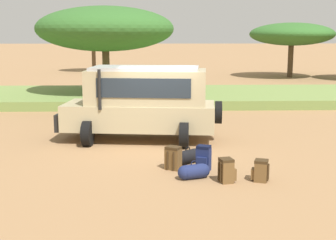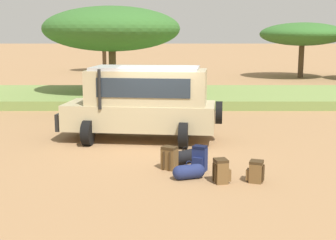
# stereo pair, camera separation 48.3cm
# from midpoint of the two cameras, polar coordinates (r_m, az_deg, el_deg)

# --- Properties ---
(ground_plane) EXTENTS (320.00, 320.00, 0.00)m
(ground_plane) POSITION_cam_midpoint_polar(r_m,az_deg,el_deg) (14.84, -2.05, -3.13)
(ground_plane) COLOR #9E754C
(grass_bank) EXTENTS (120.00, 7.00, 0.44)m
(grass_bank) POSITION_cam_midpoint_polar(r_m,az_deg,el_deg) (24.87, -2.00, 2.90)
(grass_bank) COLOR olive
(grass_bank) RESTS_ON ground_plane
(safari_vehicle) EXTENTS (5.45, 3.10, 2.44)m
(safari_vehicle) POSITION_cam_midpoint_polar(r_m,az_deg,el_deg) (15.39, -3.99, 2.25)
(safari_vehicle) COLOR tan
(safari_vehicle) RESTS_ON ground_plane
(backpack_beside_front_wheel) EXTENTS (0.42, 0.43, 0.66)m
(backpack_beside_front_wheel) POSITION_cam_midpoint_polar(r_m,az_deg,el_deg) (12.10, 3.20, -4.72)
(backpack_beside_front_wheel) COLOR navy
(backpack_beside_front_wheel) RESTS_ON ground_plane
(backpack_cluster_center) EXTENTS (0.44, 0.40, 0.58)m
(backpack_cluster_center) POSITION_cam_midpoint_polar(r_m,az_deg,el_deg) (11.23, 5.92, -6.17)
(backpack_cluster_center) COLOR brown
(backpack_cluster_center) RESTS_ON ground_plane
(backpack_near_rear_wheel) EXTENTS (0.46, 0.41, 0.53)m
(backpack_near_rear_wheel) POSITION_cam_midpoint_polar(r_m,az_deg,el_deg) (11.42, 10.03, -6.12)
(backpack_near_rear_wheel) COLOR brown
(backpack_near_rear_wheel) RESTS_ON ground_plane
(backpack_outermost) EXTENTS (0.47, 0.47, 0.61)m
(backpack_outermost) POSITION_cam_midpoint_polar(r_m,az_deg,el_deg) (12.19, -0.47, -4.69)
(backpack_outermost) COLOR brown
(backpack_outermost) RESTS_ON ground_plane
(duffel_bag_low_black_case) EXTENTS (0.80, 0.50, 0.46)m
(duffel_bag_low_black_case) POSITION_cam_midpoint_polar(r_m,az_deg,el_deg) (11.47, 1.96, -6.30)
(duffel_bag_low_black_case) COLOR navy
(duffel_bag_low_black_case) RESTS_ON ground_plane
(duffel_bag_soft_canvas) EXTENTS (0.81, 0.71, 0.47)m
(duffel_bag_soft_canvas) POSITION_cam_midpoint_polar(r_m,az_deg,el_deg) (12.79, 1.33, -4.49)
(duffel_bag_soft_canvas) COLOR black
(duffel_bag_soft_canvas) RESTS_ON ground_plane
(acacia_tree_far_left) EXTENTS (5.10, 4.45, 4.49)m
(acacia_tree_far_left) POSITION_cam_midpoint_polar(r_m,az_deg,el_deg) (44.62, -9.44, 10.43)
(acacia_tree_far_left) COLOR brown
(acacia_tree_far_left) RESTS_ON ground_plane
(acacia_tree_left_mid) EXTENTS (7.09, 6.66, 4.90)m
(acacia_tree_left_mid) POSITION_cam_midpoint_polar(r_m,az_deg,el_deg) (24.74, -8.23, 10.93)
(acacia_tree_left_mid) COLOR brown
(acacia_tree_left_mid) RESTS_ON ground_plane
(acacia_tree_centre_back) EXTENTS (6.73, 6.92, 4.38)m
(acacia_tree_centre_back) POSITION_cam_midpoint_polar(r_m,az_deg,el_deg) (39.36, 14.50, 10.09)
(acacia_tree_centre_back) COLOR brown
(acacia_tree_centre_back) RESTS_ON ground_plane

